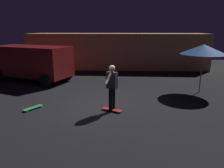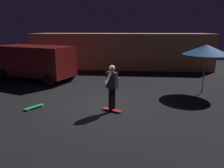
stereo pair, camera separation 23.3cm
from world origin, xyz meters
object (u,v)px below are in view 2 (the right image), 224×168
at_px(parked_van, 35,61).
at_px(skater, 112,84).
at_px(patio_umbrella, 206,50).
at_px(skateboard_ridden, 112,110).
at_px(skateboard_spare, 34,107).

xyz_separation_m(parked_van, skater, (5.04, -4.64, -0.12)).
bearing_deg(patio_umbrella, skateboard_ridden, -146.01).
height_order(parked_van, skateboard_ridden, parked_van).
relative_size(parked_van, skateboard_spare, 6.51).
height_order(parked_van, skater, parked_van).
distance_m(skateboard_ridden, skater, 0.98).
bearing_deg(skateboard_ridden, patio_umbrella, 33.99).
bearing_deg(skateboard_spare, parked_van, 113.32).
relative_size(skateboard_spare, skater, 0.46).
relative_size(parked_van, skateboard_ridden, 6.28).
bearing_deg(parked_van, skateboard_ridden, -42.66).
bearing_deg(skateboard_ridden, skateboard_spare, -179.97).
distance_m(skateboard_spare, skater, 3.19).
height_order(skateboard_spare, skater, skater).
distance_m(patio_umbrella, skateboard_ridden, 5.31).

